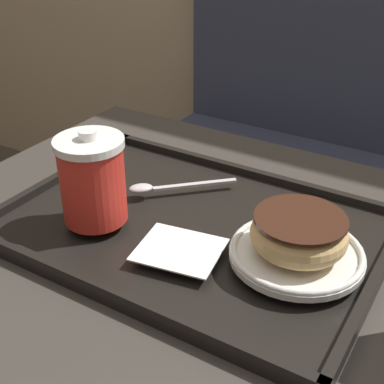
{
  "coord_description": "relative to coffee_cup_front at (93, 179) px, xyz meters",
  "views": [
    {
      "loc": [
        0.29,
        -0.51,
        1.13
      ],
      "look_at": [
        -0.02,
        -0.0,
        0.79
      ],
      "focal_mm": 50.0,
      "sensor_mm": 36.0,
      "label": 1
    }
  ],
  "objects": [
    {
      "name": "cafe_table",
      "position": [
        0.13,
        0.07,
        -0.26
      ],
      "size": [
        0.82,
        0.65,
        0.72
      ],
      "color": "#38332D",
      "rests_on": "ground_plane"
    },
    {
      "name": "serving_tray",
      "position": [
        0.11,
        0.07,
        -0.08
      ],
      "size": [
        0.5,
        0.35,
        0.02
      ],
      "color": "black",
      "rests_on": "cafe_table"
    },
    {
      "name": "napkin_paper",
      "position": [
        0.13,
        -0.0,
        -0.06
      ],
      "size": [
        0.11,
        0.1,
        0.0
      ],
      "rotation": [
        0.0,
        0.0,
        0.17
      ],
      "color": "white",
      "rests_on": "serving_tray"
    },
    {
      "name": "coffee_cup_front",
      "position": [
        0.0,
        0.0,
        0.0
      ],
      "size": [
        0.09,
        0.09,
        0.13
      ],
      "color": "red",
      "rests_on": "serving_tray"
    },
    {
      "name": "plate_with_chocolate_donut",
      "position": [
        0.26,
        0.06,
        -0.05
      ],
      "size": [
        0.16,
        0.16,
        0.01
      ],
      "color": "white",
      "rests_on": "serving_tray"
    },
    {
      "name": "donut_chocolate_glazed",
      "position": [
        0.26,
        0.06,
        -0.02
      ],
      "size": [
        0.11,
        0.11,
        0.04
      ],
      "color": "#DBB270",
      "rests_on": "plate_with_chocolate_donut"
    },
    {
      "name": "spoon",
      "position": [
        0.03,
        0.11,
        -0.05
      ],
      "size": [
        0.13,
        0.12,
        0.01
      ],
      "rotation": [
        0.0,
        0.0,
        3.91
      ],
      "color": "silver",
      "rests_on": "serving_tray"
    }
  ]
}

